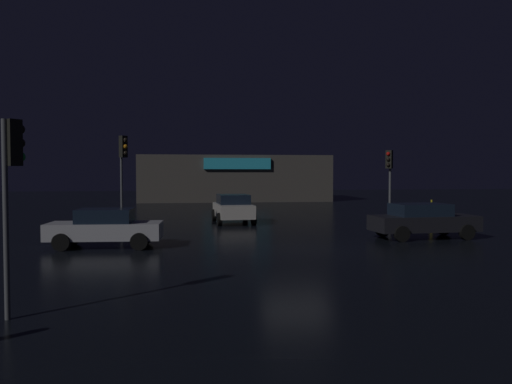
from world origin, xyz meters
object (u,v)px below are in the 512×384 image
at_px(traffic_signal_cross_left, 123,159).
at_px(car_crossing, 233,208).
at_px(traffic_signal_cross_right, 12,167).
at_px(store_building, 233,178).
at_px(car_far, 423,220).
at_px(traffic_signal_main, 389,170).
at_px(car_near, 105,227).

bearing_deg(traffic_signal_cross_left, car_crossing, 31.53).
relative_size(traffic_signal_cross_right, car_crossing, 0.98).
height_order(store_building, traffic_signal_cross_left, traffic_signal_cross_left).
distance_m(store_building, traffic_signal_cross_right, 42.46).
bearing_deg(car_far, store_building, 99.50).
distance_m(traffic_signal_main, car_far, 5.56).
distance_m(traffic_signal_cross_right, car_crossing, 19.25).
distance_m(traffic_signal_cross_right, car_far, 17.22).
height_order(traffic_signal_cross_right, car_crossing, traffic_signal_cross_right).
bearing_deg(car_far, car_near, -176.36).
height_order(traffic_signal_main, car_far, traffic_signal_main).
bearing_deg(store_building, traffic_signal_cross_left, -106.20).
xyz_separation_m(traffic_signal_cross_left, car_far, (13.05, -4.30, -2.66)).
bearing_deg(traffic_signal_cross_left, store_building, 73.80).
bearing_deg(traffic_signal_cross_right, traffic_signal_main, 47.68).
height_order(traffic_signal_main, traffic_signal_cross_left, traffic_signal_cross_left).
xyz_separation_m(store_building, car_near, (-7.94, -32.06, -1.45)).
xyz_separation_m(traffic_signal_cross_left, traffic_signal_cross_right, (-0.50, -14.71, -0.47)).
xyz_separation_m(store_building, car_far, (5.23, -31.22, -1.42)).
bearing_deg(traffic_signal_main, traffic_signal_cross_right, -132.32).
bearing_deg(traffic_signal_cross_left, car_near, -91.35).
bearing_deg(car_near, car_crossing, 56.32).
xyz_separation_m(store_building, car_crossing, (-2.23, -23.49, -1.38)).
relative_size(store_building, car_crossing, 4.61).
bearing_deg(store_building, car_near, -103.91).
height_order(traffic_signal_cross_left, traffic_signal_cross_right, traffic_signal_cross_left).
bearing_deg(car_near, car_far, 3.64).
xyz_separation_m(store_building, traffic_signal_cross_right, (-8.32, -41.62, 0.77)).
bearing_deg(traffic_signal_cross_left, traffic_signal_cross_right, -91.95).
bearing_deg(traffic_signal_main, store_building, 102.50).
bearing_deg(store_building, car_crossing, -95.42).
height_order(traffic_signal_cross_left, car_near, traffic_signal_cross_left).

